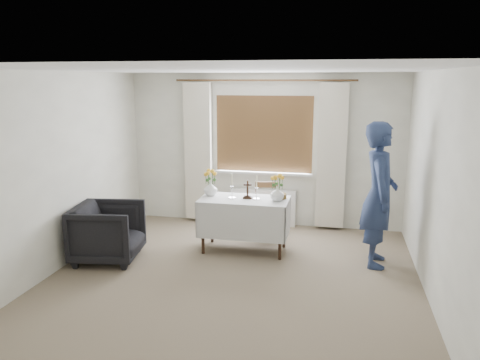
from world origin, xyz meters
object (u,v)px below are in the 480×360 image
(armchair, at_px, (108,232))
(flower_vase_left, at_px, (211,189))
(altar_table, at_px, (244,225))
(flower_vase_right, at_px, (277,194))
(wooden_chair, at_px, (267,210))
(person, at_px, (379,195))
(wooden_cross, at_px, (248,189))

(armchair, bearing_deg, flower_vase_left, -64.15)
(altar_table, distance_m, flower_vase_right, 0.67)
(armchair, bearing_deg, flower_vase_right, -80.08)
(wooden_chair, height_order, flower_vase_right, flower_vase_right)
(person, distance_m, flower_vase_left, 2.32)
(armchair, bearing_deg, wooden_chair, -61.68)
(person, bearing_deg, altar_table, 87.23)
(person, distance_m, flower_vase_right, 1.34)
(person, relative_size, wooden_cross, 7.24)
(wooden_chair, height_order, wooden_cross, wooden_cross)
(altar_table, height_order, wooden_cross, wooden_cross)
(person, height_order, flower_vase_left, person)
(altar_table, height_order, wooden_chair, wooden_chair)
(altar_table, xyz_separation_m, wooden_chair, (0.21, 0.70, 0.04))
(person, xyz_separation_m, flower_vase_right, (-1.33, 0.10, -0.08))
(wooden_chair, xyz_separation_m, armchair, (-1.93, -1.43, -0.03))
(flower_vase_left, bearing_deg, armchair, -145.82)
(wooden_chair, distance_m, person, 1.86)
(armchair, relative_size, flower_vase_right, 4.30)
(wooden_cross, xyz_separation_m, flower_vase_left, (-0.55, 0.06, -0.03))
(flower_vase_left, bearing_deg, altar_table, -9.72)
(wooden_chair, bearing_deg, flower_vase_left, -150.40)
(armchair, relative_size, flower_vase_left, 4.23)
(person, bearing_deg, flower_vase_left, 85.86)
(altar_table, height_order, armchair, armchair)
(altar_table, distance_m, wooden_chair, 0.74)
(flower_vase_right, bearing_deg, armchair, -161.74)
(person, xyz_separation_m, flower_vase_left, (-2.31, 0.20, -0.08))
(wooden_chair, relative_size, armchair, 0.98)
(wooden_chair, height_order, person, person)
(flower_vase_left, xyz_separation_m, flower_vase_right, (0.97, -0.10, -0.00))
(person, relative_size, flower_vase_right, 9.49)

